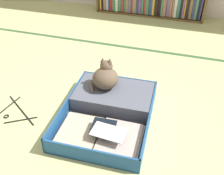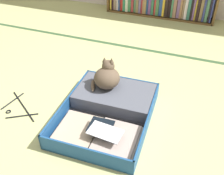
% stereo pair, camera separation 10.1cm
% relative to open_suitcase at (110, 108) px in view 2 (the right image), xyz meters
% --- Properties ---
extents(ground_plane, '(10.00, 10.00, 0.00)m').
position_rel_open_suitcase_xyz_m(ground_plane, '(-0.09, -0.08, -0.05)').
color(ground_plane, '#B6B979').
extents(tatami_border, '(4.80, 0.05, 0.00)m').
position_rel_open_suitcase_xyz_m(tatami_border, '(-0.09, 1.11, -0.05)').
color(tatami_border, '#345332').
rests_on(tatami_border, ground_plane).
extents(open_suitcase, '(0.68, 0.86, 0.13)m').
position_rel_open_suitcase_xyz_m(open_suitcase, '(0.00, 0.00, 0.00)').
color(open_suitcase, '#1E4D86').
rests_on(open_suitcase, ground_plane).
extents(black_cat, '(0.27, 0.25, 0.25)m').
position_rel_open_suitcase_xyz_m(black_cat, '(-0.09, 0.17, 0.16)').
color(black_cat, brown).
rests_on(black_cat, open_suitcase).
extents(clothes_hanger, '(0.38, 0.31, 0.01)m').
position_rel_open_suitcase_xyz_m(clothes_hanger, '(-0.71, -0.21, -0.05)').
color(clothes_hanger, black).
rests_on(clothes_hanger, ground_plane).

